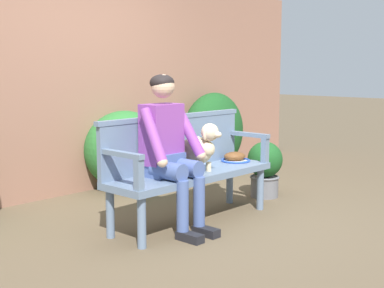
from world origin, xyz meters
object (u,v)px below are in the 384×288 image
(baseball_glove, at_px, (235,156))
(tennis_racket, at_px, (234,160))
(garden_bench, at_px, (192,178))
(person_seated, at_px, (169,146))
(potted_plant, at_px, (265,167))
(dog_on_bench, at_px, (200,147))

(baseball_glove, bearing_deg, tennis_racket, -127.98)
(garden_bench, height_order, baseball_glove, baseball_glove)
(person_seated, height_order, baseball_glove, person_seated)
(tennis_racket, distance_m, baseball_glove, 0.04)
(potted_plant, bearing_deg, dog_on_bench, -173.69)
(tennis_racket, bearing_deg, garden_bench, -174.84)
(person_seated, distance_m, potted_plant, 1.61)
(tennis_racket, xyz_separation_m, potted_plant, (0.56, 0.02, -0.15))
(garden_bench, bearing_deg, baseball_glove, 5.41)
(dog_on_bench, bearing_deg, person_seated, 173.87)
(baseball_glove, bearing_deg, person_seated, -143.34)
(dog_on_bench, relative_size, tennis_racket, 0.77)
(garden_bench, height_order, potted_plant, potted_plant)
(dog_on_bench, xyz_separation_m, baseball_glove, (0.65, 0.12, -0.18))
(garden_bench, xyz_separation_m, baseball_glove, (0.70, 0.07, 0.11))
(dog_on_bench, bearing_deg, garden_bench, 132.47)
(garden_bench, xyz_separation_m, dog_on_bench, (0.05, -0.05, 0.28))
(potted_plant, bearing_deg, garden_bench, -176.33)
(person_seated, distance_m, dog_on_bench, 0.36)
(garden_bench, height_order, person_seated, person_seated)
(garden_bench, relative_size, dog_on_bench, 3.89)
(baseball_glove, bearing_deg, potted_plant, 33.51)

